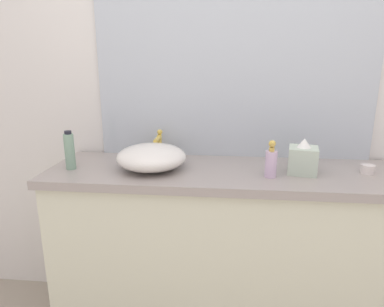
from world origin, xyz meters
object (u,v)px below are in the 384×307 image
sink_basin (151,157)px  lotion_bottle (70,151)px  soap_dispenser (271,162)px  tissue_box (303,159)px  candle_jar (368,169)px

sink_basin → lotion_bottle: bearing=-174.1°
soap_dispenser → tissue_box: size_ratio=1.03×
lotion_bottle → soap_dispenser: bearing=-1.3°
candle_jar → sink_basin: bearing=-178.0°
lotion_bottle → tissue_box: size_ratio=1.14×
sink_basin → lotion_bottle: lotion_bottle is taller
lotion_bottle → candle_jar: bearing=3.1°
soap_dispenser → candle_jar: (0.45, 0.09, -0.05)m
soap_dispenser → lotion_bottle: 0.93m
tissue_box → candle_jar: 0.30m
tissue_box → candle_jar: size_ratio=2.66×
sink_basin → soap_dispenser: bearing=-6.2°
tissue_box → candle_jar: bearing=4.3°
sink_basin → candle_jar: 1.00m
sink_basin → soap_dispenser: size_ratio=2.00×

